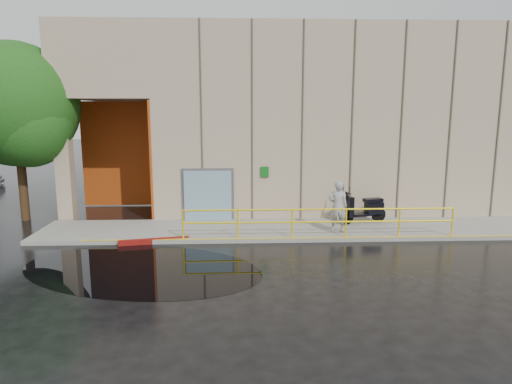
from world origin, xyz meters
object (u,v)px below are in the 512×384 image
person (338,207)px  scooter (364,201)px  tree_near (19,109)px  red_curb (154,241)px

person → scooter: person is taller
person → tree_near: 13.18m
red_curb → tree_near: size_ratio=0.33×
scooter → tree_near: tree_near is taller
scooter → red_curb: bearing=179.1°
red_curb → tree_near: 8.19m
scooter → tree_near: size_ratio=0.28×
person → scooter: bearing=-128.9°
person → red_curb: person is taller
person → red_curb: bearing=13.8°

